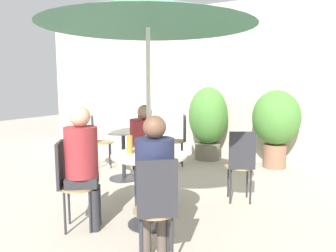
% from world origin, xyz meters
% --- Properties ---
extents(ground_plane, '(20.00, 20.00, 0.00)m').
position_xyz_m(ground_plane, '(0.00, 0.00, 0.00)').
color(ground_plane, '#B2A899').
extents(storefront_wall, '(10.00, 0.06, 3.00)m').
position_xyz_m(storefront_wall, '(0.00, 3.62, 1.50)').
color(storefront_wall, beige).
rests_on(storefront_wall, ground_plane).
extents(cafe_table_near, '(0.79, 0.79, 0.76)m').
position_xyz_m(cafe_table_near, '(0.03, 0.24, 0.57)').
color(cafe_table_near, '#2D2D33').
rests_on(cafe_table_near, ground_plane).
extents(cafe_table_far, '(0.72, 0.72, 0.76)m').
position_xyz_m(cafe_table_far, '(-1.21, 1.44, 0.55)').
color(cafe_table_far, '#2D2D33').
rests_on(cafe_table_far, ground_plane).
extents(bistro_chair_0, '(0.43, 0.43, 0.91)m').
position_xyz_m(bistro_chair_0, '(-0.46, 0.89, 0.55)').
color(bistro_chair_0, '#997F56').
rests_on(bistro_chair_0, ground_plane).
extents(bistro_chair_1, '(0.43, 0.43, 0.91)m').
position_xyz_m(bistro_chair_1, '(-0.62, -0.25, 0.55)').
color(bistro_chair_1, '#997F56').
rests_on(bistro_chair_1, ground_plane).
extents(bistro_chair_2, '(0.43, 0.43, 0.91)m').
position_xyz_m(bistro_chair_2, '(0.52, -0.41, 0.55)').
color(bistro_chair_2, '#997F56').
rests_on(bistro_chair_2, ground_plane).
extents(bistro_chair_3, '(0.43, 0.43, 0.91)m').
position_xyz_m(bistro_chair_3, '(-2.03, 1.76, 0.55)').
color(bistro_chair_3, '#997F56').
rests_on(bistro_chair_3, ground_plane).
extents(bistro_chair_4, '(0.40, 0.38, 0.91)m').
position_xyz_m(bistro_chair_4, '(-2.02, 3.12, 0.55)').
color(bistro_chair_4, '#997F56').
rests_on(bistro_chair_4, ground_plane).
extents(bistro_chair_5, '(0.43, 0.42, 0.91)m').
position_xyz_m(bistro_chair_5, '(-0.83, 2.61, 0.55)').
color(bistro_chair_5, '#997F56').
rests_on(bistro_chair_5, ground_plane).
extents(bistro_chair_6, '(0.41, 0.42, 0.91)m').
position_xyz_m(bistro_chair_6, '(0.68, 1.32, 0.55)').
color(bistro_chair_6, '#997F56').
rests_on(bistro_chair_6, ground_plane).
extents(seated_person_0, '(0.47, 0.47, 1.23)m').
position_xyz_m(seated_person_0, '(-0.37, 0.77, 0.72)').
color(seated_person_0, '#2D2D33').
rests_on(seated_person_0, ground_plane).
extents(seated_person_1, '(0.42, 0.41, 1.27)m').
position_xyz_m(seated_person_1, '(-0.50, -0.17, 0.75)').
color(seated_person_1, '#2D2D33').
rests_on(seated_person_1, ground_plane).
extents(seated_person_2, '(0.41, 0.41, 1.23)m').
position_xyz_m(seated_person_2, '(0.43, -0.30, 0.73)').
color(seated_person_2, brown).
rests_on(seated_person_2, ground_plane).
extents(beer_glass_0, '(0.06, 0.06, 0.19)m').
position_xyz_m(beer_glass_0, '(-0.17, 0.17, 0.86)').
color(beer_glass_0, '#B28433').
rests_on(beer_glass_0, cafe_table_near).
extents(beer_glass_1, '(0.06, 0.06, 0.17)m').
position_xyz_m(beer_glass_1, '(0.04, 0.03, 0.84)').
color(beer_glass_1, '#DBC65B').
rests_on(beer_glass_1, cafe_table_near).
extents(beer_glass_2, '(0.07, 0.07, 0.14)m').
position_xyz_m(beer_glass_2, '(0.24, 0.25, 0.83)').
color(beer_glass_2, '#B28433').
rests_on(beer_glass_2, cafe_table_near).
extents(beer_glass_3, '(0.06, 0.06, 0.17)m').
position_xyz_m(beer_glass_3, '(-0.09, 0.41, 0.84)').
color(beer_glass_3, beige).
rests_on(beer_glass_3, cafe_table_near).
extents(potted_plant_0, '(0.75, 0.75, 1.40)m').
position_xyz_m(potted_plant_0, '(-0.60, 3.32, 0.78)').
color(potted_plant_0, slate).
rests_on(potted_plant_0, ground_plane).
extents(potted_plant_1, '(0.82, 0.82, 1.36)m').
position_xyz_m(potted_plant_1, '(0.69, 3.30, 0.83)').
color(potted_plant_1, '#93664C').
rests_on(potted_plant_1, ground_plane).
extents(umbrella, '(2.11, 2.11, 2.31)m').
position_xyz_m(umbrella, '(0.03, 0.24, 2.17)').
color(umbrella, silver).
rests_on(umbrella, ground_plane).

